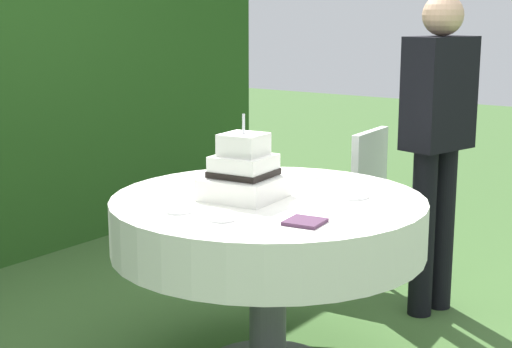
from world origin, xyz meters
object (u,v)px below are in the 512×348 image
Objects in this scene: serving_plate_far at (222,218)px; serving_plate_left at (353,196)px; serving_plate_right at (306,176)px; wedding_cake at (243,173)px; cake_table at (268,226)px; standing_person at (437,133)px; garden_chair at (352,192)px; serving_plate_near at (179,211)px; napkin_stack at (305,222)px.

serving_plate_far is 0.63m from serving_plate_left.
serving_plate_far and serving_plate_right have the same top height.
serving_plate_right is (0.21, 0.36, 0.00)m from serving_plate_left.
wedding_cake is at bearing 127.33° from serving_plate_left.
standing_person is (1.06, -0.28, 0.28)m from cake_table.
cake_table is 12.50× the size of serving_plate_right.
serving_plate_right is (0.42, 0.08, 0.13)m from cake_table.
cake_table is 1.46× the size of garden_chair.
serving_plate_near is 0.20m from serving_plate_far.
standing_person is at bearing -8.57° from serving_plate_far.
serving_plate_right reaches higher than cake_table.
wedding_cake is at bearing 162.40° from standing_person.
serving_plate_far is at bearing 171.43° from standing_person.
serving_plate_near is 1.56m from garden_chair.
serving_plate_near and serving_plate_left have the same top height.
napkin_stack is at bearing -64.10° from serving_plate_far.
serving_plate_left is at bearing -53.08° from cake_table.
wedding_cake is 0.36m from serving_plate_far.
standing_person reaches higher than serving_plate_left.
garden_chair is 0.56× the size of standing_person.
standing_person reaches higher than napkin_stack.
serving_plate_right is 0.79× the size of napkin_stack.
wedding_cake is 2.64× the size of serving_plate_left.
serving_plate_left is at bearing 179.99° from standing_person.
napkin_stack is (-0.67, -0.42, 0.00)m from serving_plate_right.
cake_table is at bearing 8.87° from serving_plate_far.
serving_plate_far is 0.81m from serving_plate_right.
serving_plate_near is 1.52m from standing_person.
cake_table is 3.74× the size of wedding_cake.
serving_plate_left is (0.60, -0.42, 0.00)m from serving_plate_near.
cake_table is 0.81× the size of standing_person.
serving_plate_near is 0.50m from napkin_stack.
wedding_cake reaches higher than cake_table.
serving_plate_far is at bearing 115.90° from napkin_stack.
serving_plate_far is (-0.32, -0.14, -0.10)m from wedding_cake.
serving_plate_left is at bearing -151.25° from garden_chair.
serving_plate_near is 0.79× the size of serving_plate_left.
garden_chair is (1.40, 0.58, -0.24)m from napkin_stack.
standing_person is (1.45, -0.42, 0.15)m from serving_plate_near.
napkin_stack reaches higher than serving_plate_left.
serving_plate_right is 0.06× the size of standing_person.
garden_chair is at bearing 80.07° from standing_person.
wedding_cake is at bearing 128.76° from cake_table.
serving_plate_far is 1.47m from standing_person.
garden_chair is at bearing 11.76° from cake_table.
garden_chair reaches higher than napkin_stack.
standing_person reaches higher than cake_table.
napkin_stack reaches higher than cake_table.
garden_chair is (1.54, 0.10, -0.24)m from serving_plate_near.
standing_person reaches higher than serving_plate_near.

